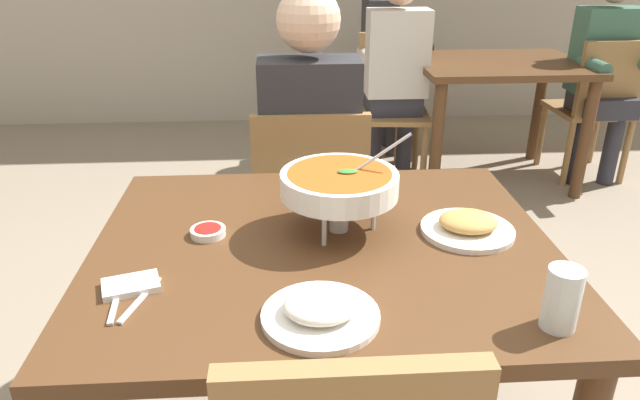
# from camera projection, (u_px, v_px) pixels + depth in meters

# --- Properties ---
(dining_table_main) EXTENTS (1.15, 0.96, 0.76)m
(dining_table_main) POSITION_uv_depth(u_px,v_px,m) (324.00, 281.00, 1.52)
(dining_table_main) COLOR #51331C
(dining_table_main) RESTS_ON ground_plane
(chair_diner_main) EXTENTS (0.44, 0.44, 0.90)m
(chair_diner_main) POSITION_uv_depth(u_px,v_px,m) (310.00, 204.00, 2.27)
(chair_diner_main) COLOR olive
(chair_diner_main) RESTS_ON ground_plane
(diner_main) EXTENTS (0.40, 0.45, 1.31)m
(diner_main) POSITION_uv_depth(u_px,v_px,m) (309.00, 144.00, 2.20)
(diner_main) COLOR #2D2D38
(diner_main) RESTS_ON ground_plane
(curry_bowl) EXTENTS (0.33, 0.30, 0.26)m
(curry_bowl) POSITION_uv_depth(u_px,v_px,m) (339.00, 184.00, 1.48)
(curry_bowl) COLOR silver
(curry_bowl) RESTS_ON dining_table_main
(rice_plate) EXTENTS (0.24, 0.24, 0.06)m
(rice_plate) POSITION_uv_depth(u_px,v_px,m) (321.00, 311.00, 1.17)
(rice_plate) COLOR white
(rice_plate) RESTS_ON dining_table_main
(appetizer_plate) EXTENTS (0.24, 0.24, 0.06)m
(appetizer_plate) POSITION_uv_depth(u_px,v_px,m) (468.00, 226.00, 1.51)
(appetizer_plate) COLOR white
(appetizer_plate) RESTS_ON dining_table_main
(sauce_dish) EXTENTS (0.09, 0.09, 0.02)m
(sauce_dish) POSITION_uv_depth(u_px,v_px,m) (208.00, 231.00, 1.50)
(sauce_dish) COLOR white
(sauce_dish) RESTS_ON dining_table_main
(napkin_folded) EXTENTS (0.14, 0.11, 0.02)m
(napkin_folded) POSITION_uv_depth(u_px,v_px,m) (131.00, 285.00, 1.28)
(napkin_folded) COLOR white
(napkin_folded) RESTS_ON dining_table_main
(fork_utensil) EXTENTS (0.03, 0.17, 0.01)m
(fork_utensil) POSITION_uv_depth(u_px,v_px,m) (116.00, 300.00, 1.23)
(fork_utensil) COLOR silver
(fork_utensil) RESTS_ON dining_table_main
(spoon_utensil) EXTENTS (0.06, 0.17, 0.01)m
(spoon_utensil) POSITION_uv_depth(u_px,v_px,m) (140.00, 300.00, 1.24)
(spoon_utensil) COLOR silver
(spoon_utensil) RESTS_ON dining_table_main
(drink_glass) EXTENTS (0.07, 0.07, 0.13)m
(drink_glass) POSITION_uv_depth(u_px,v_px,m) (561.00, 302.00, 1.14)
(drink_glass) COLOR silver
(drink_glass) RESTS_ON dining_table_main
(dining_table_far) EXTENTS (1.00, 0.80, 0.76)m
(dining_table_far) POSITION_uv_depth(u_px,v_px,m) (497.00, 83.00, 3.60)
(dining_table_far) COLOR #51331C
(dining_table_far) RESTS_ON ground_plane
(chair_bg_left) EXTENTS (0.48, 0.48, 0.90)m
(chair_bg_left) POSITION_uv_depth(u_px,v_px,m) (391.00, 99.00, 3.71)
(chair_bg_left) COLOR olive
(chair_bg_left) RESTS_ON ground_plane
(chair_bg_middle) EXTENTS (0.50, 0.50, 0.90)m
(chair_bg_middle) POSITION_uv_depth(u_px,v_px,m) (386.00, 83.00, 4.10)
(chair_bg_middle) COLOR olive
(chair_bg_middle) RESTS_ON ground_plane
(chair_bg_right) EXTENTS (0.45, 0.45, 0.90)m
(chair_bg_right) POSITION_uv_depth(u_px,v_px,m) (598.00, 102.00, 3.63)
(chair_bg_right) COLOR olive
(chair_bg_right) RESTS_ON ground_plane
(patron_bg_left) EXTENTS (0.40, 0.45, 1.31)m
(patron_bg_left) POSITION_uv_depth(u_px,v_px,m) (396.00, 65.00, 3.52)
(patron_bg_left) COLOR #2D2D38
(patron_bg_left) RESTS_ON ground_plane
(patron_bg_middle) EXTENTS (0.45, 0.40, 1.31)m
(patron_bg_middle) POSITION_uv_depth(u_px,v_px,m) (384.00, 47.00, 4.04)
(patron_bg_middle) COLOR #2D2D38
(patron_bg_middle) RESTS_ON ground_plane
(patron_bg_right) EXTENTS (0.40, 0.45, 1.31)m
(patron_bg_right) POSITION_uv_depth(u_px,v_px,m) (606.00, 64.00, 3.53)
(patron_bg_right) COLOR #2D2D38
(patron_bg_right) RESTS_ON ground_plane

